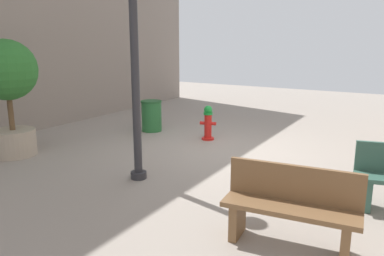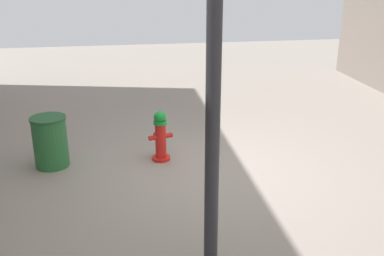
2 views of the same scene
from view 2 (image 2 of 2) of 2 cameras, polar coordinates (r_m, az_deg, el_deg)
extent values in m
plane|color=gray|center=(7.00, 2.39, -5.78)|extent=(23.40, 23.40, 0.00)
cylinder|color=red|center=(7.48, -3.92, -3.80)|extent=(0.30, 0.30, 0.05)
cylinder|color=red|center=(7.36, -3.98, -1.58)|extent=(0.18, 0.18, 0.58)
cylinder|color=#198C33|center=(7.25, -4.04, 0.75)|extent=(0.22, 0.22, 0.06)
sphere|color=#198C33|center=(7.22, -4.06, 1.39)|extent=(0.20, 0.20, 0.20)
cylinder|color=red|center=(7.29, -4.98, -1.24)|extent=(0.15, 0.11, 0.08)
cylinder|color=red|center=(7.38, -3.02, -0.92)|extent=(0.15, 0.11, 0.08)
cylinder|color=red|center=(7.48, -4.39, -0.99)|extent=(0.14, 0.16, 0.10)
cylinder|color=#2D2D33|center=(4.04, 2.72, 5.31)|extent=(0.14, 0.14, 3.83)
cylinder|color=#266633|center=(7.45, -17.46, -1.81)|extent=(0.53, 0.53, 0.78)
cylinder|color=#1E5128|center=(7.31, -17.79, 1.17)|extent=(0.56, 0.56, 0.04)
camera|label=1|loc=(5.04, 91.15, -9.08)|focal=35.56mm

